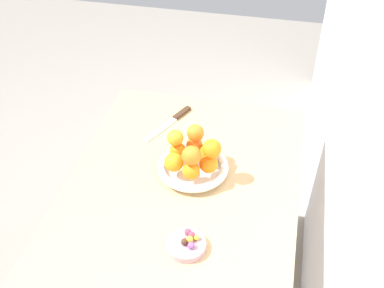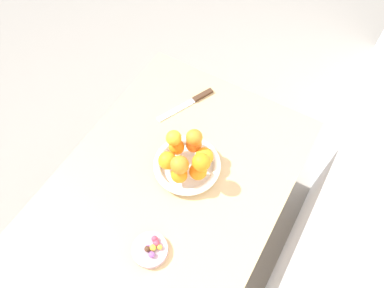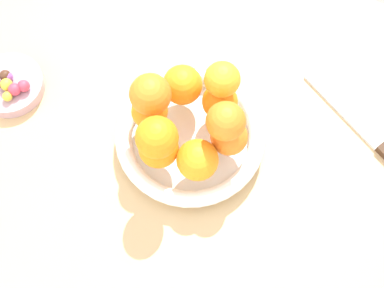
# 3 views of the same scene
# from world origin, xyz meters

# --- Properties ---
(wall_back) EXTENTS (4.00, 0.05, 2.50)m
(wall_back) POSITION_xyz_m (0.00, 0.51, 1.25)
(wall_back) COLOR white
(wall_back) RESTS_ON ground_plane
(dining_table) EXTENTS (1.10, 0.76, 0.74)m
(dining_table) POSITION_xyz_m (0.00, 0.00, 0.65)
(dining_table) COLOR tan
(dining_table) RESTS_ON ground_plane
(fruit_bowl) EXTENTS (0.24, 0.24, 0.04)m
(fruit_bowl) POSITION_xyz_m (-0.11, 0.02, 0.76)
(fruit_bowl) COLOR white
(fruit_bowl) RESTS_ON dining_table
(candy_dish) EXTENTS (0.11, 0.11, 0.02)m
(candy_dish) POSITION_xyz_m (0.20, 0.07, 0.75)
(candy_dish) COLOR #B28C99
(candy_dish) RESTS_ON dining_table
(orange_0) EXTENTS (0.06, 0.06, 0.06)m
(orange_0) POSITION_xyz_m (-0.14, -0.03, 0.81)
(orange_0) COLOR orange
(orange_0) RESTS_ON fruit_bowl
(orange_1) EXTENTS (0.06, 0.06, 0.06)m
(orange_1) POSITION_xyz_m (-0.07, -0.03, 0.81)
(orange_1) COLOR orange
(orange_1) RESTS_ON fruit_bowl
(orange_2) EXTENTS (0.06, 0.06, 0.06)m
(orange_2) POSITION_xyz_m (-0.05, 0.03, 0.81)
(orange_2) COLOR orange
(orange_2) RESTS_ON fruit_bowl
(orange_3) EXTENTS (0.06, 0.06, 0.06)m
(orange_3) POSITION_xyz_m (-0.09, 0.08, 0.81)
(orange_3) COLOR orange
(orange_3) RESTS_ON fruit_bowl
(orange_4) EXTENTS (0.06, 0.06, 0.06)m
(orange_4) POSITION_xyz_m (-0.15, 0.07, 0.81)
(orange_4) COLOR orange
(orange_4) RESTS_ON fruit_bowl
(orange_5) EXTENTS (0.06, 0.06, 0.06)m
(orange_5) POSITION_xyz_m (-0.17, 0.01, 0.81)
(orange_5) COLOR orange
(orange_5) RESTS_ON fruit_bowl
(orange_6) EXTENTS (0.05, 0.05, 0.05)m
(orange_6) POSITION_xyz_m (-0.13, -0.04, 0.86)
(orange_6) COLOR orange
(orange_6) RESTS_ON orange_0
(orange_7) EXTENTS (0.06, 0.06, 0.06)m
(orange_7) POSITION_xyz_m (-0.05, 0.03, 0.87)
(orange_7) COLOR orange
(orange_7) RESTS_ON orange_2
(orange_8) EXTENTS (0.06, 0.06, 0.06)m
(orange_8) POSITION_xyz_m (-0.09, 0.09, 0.87)
(orange_8) COLOR orange
(orange_8) RESTS_ON orange_3
(orange_9) EXTENTS (0.06, 0.06, 0.06)m
(orange_9) POSITION_xyz_m (-0.17, 0.02, 0.87)
(orange_9) COLOR orange
(orange_9) RESTS_ON orange_5
(candy_ball_0) EXTENTS (0.02, 0.02, 0.02)m
(candy_ball_0) POSITION_xyz_m (0.22, 0.09, 0.77)
(candy_ball_0) COLOR #8C4C99
(candy_ball_0) RESTS_ON candy_dish
(candy_ball_1) EXTENTS (0.02, 0.02, 0.02)m
(candy_ball_1) POSITION_xyz_m (0.20, 0.08, 0.77)
(candy_ball_1) COLOR gold
(candy_ball_1) RESTS_ON candy_dish
(candy_ball_2) EXTENTS (0.02, 0.02, 0.02)m
(candy_ball_2) POSITION_xyz_m (0.18, 0.08, 0.77)
(candy_ball_2) COLOR #C6384C
(candy_ball_2) RESTS_ON candy_dish
(candy_ball_3) EXTENTS (0.02, 0.02, 0.02)m
(candy_ball_3) POSITION_xyz_m (0.18, 0.10, 0.77)
(candy_ball_3) COLOR gold
(candy_ball_3) RESTS_ON candy_dish
(candy_ball_4) EXTENTS (0.02, 0.02, 0.02)m
(candy_ball_4) POSITION_xyz_m (0.20, 0.07, 0.77)
(candy_ball_4) COLOR #8C4C99
(candy_ball_4) RESTS_ON candy_dish
(candy_ball_5) EXTENTS (0.02, 0.02, 0.02)m
(candy_ball_5) POSITION_xyz_m (0.21, 0.07, 0.77)
(candy_ball_5) COLOR #472819
(candy_ball_5) RESTS_ON candy_dish
(candy_ball_6) EXTENTS (0.02, 0.02, 0.02)m
(candy_ball_6) POSITION_xyz_m (0.17, 0.07, 0.77)
(candy_ball_6) COLOR #C6384C
(candy_ball_6) RESTS_ON candy_dish
(knife) EXTENTS (0.24, 0.13, 0.01)m
(knife) POSITION_xyz_m (-0.37, -0.12, 0.75)
(knife) COLOR #3F2819
(knife) RESTS_ON dining_table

